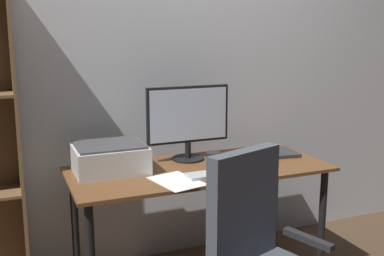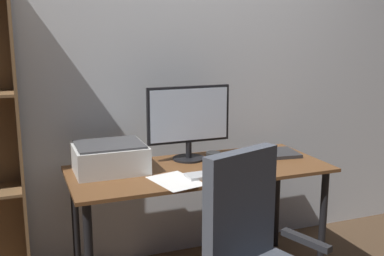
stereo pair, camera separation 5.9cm
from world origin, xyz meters
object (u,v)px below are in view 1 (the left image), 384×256
Objects in this scene: mouse at (245,170)px; laptop at (271,153)px; printer at (110,158)px; desk at (200,182)px; keyboard at (212,174)px; monitor at (189,118)px; coffee_mug at (213,160)px.

mouse is 0.43m from laptop.
mouse is 0.77m from printer.
printer is (-0.50, 0.12, 0.17)m from desk.
desk is 0.20m from keyboard.
mouse is (0.19, -0.37, -0.25)m from monitor.
coffee_mug reaches higher than laptop.
laptop is 1.04m from printer.
laptop is (0.54, 0.08, 0.10)m from desk.
desk is 15.81× the size of mouse.
printer is at bearing 146.51° from mouse.
mouse reaches higher than laptop.
laptop reaches higher than desk.
coffee_mug is 0.48m from laptop.
laptop is at bearing 22.79° from keyboard.
coffee_mug is at bearing 59.17° from keyboard.
coffee_mug is (-0.13, 0.15, 0.03)m from mouse.
mouse is at bearing -62.37° from monitor.
printer is at bearing -174.96° from laptop.
keyboard is 0.16m from coffee_mug.
coffee_mug is at bearing -28.87° from desk.
monitor is 0.43m from keyboard.
desk is 0.16m from coffee_mug.
printer reaches higher than desk.
coffee_mug is at bearing -15.75° from printer.
laptop is 0.80× the size of printer.
monitor is at bearing 88.74° from desk.
monitor is 0.31m from coffee_mug.
printer is (-0.57, 0.16, 0.03)m from coffee_mug.
monitor reaches higher than keyboard.
desk is at bearing -13.74° from printer.
desk is 5.23× the size of keyboard.
keyboard is at bearing -118.55° from coffee_mug.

